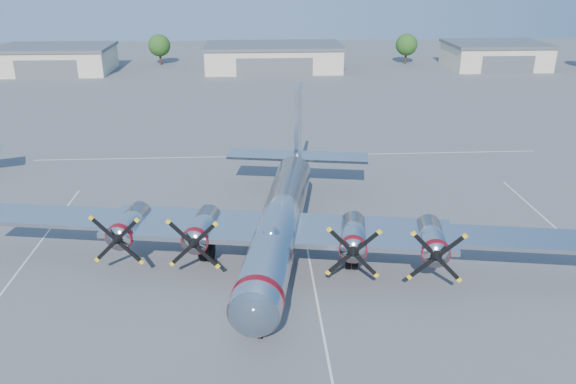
{
  "coord_description": "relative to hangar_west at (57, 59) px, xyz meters",
  "views": [
    {
      "loc": [
        -3.88,
        -38.57,
        21.57
      ],
      "look_at": [
        -1.31,
        5.85,
        3.2
      ],
      "focal_mm": 35.0,
      "sensor_mm": 36.0,
      "label": 1
    }
  ],
  "objects": [
    {
      "name": "ground",
      "position": [
        45.0,
        -81.96,
        -2.71
      ],
      "size": [
        260.0,
        260.0,
        0.0
      ],
      "primitive_type": "plane",
      "color": "#5B5B5D",
      "rests_on": "ground"
    },
    {
      "name": "parking_lines",
      "position": [
        45.0,
        -83.71,
        -2.71
      ],
      "size": [
        60.0,
        50.08,
        0.01
      ],
      "color": "silver",
      "rests_on": "ground"
    },
    {
      "name": "hangar_west",
      "position": [
        0.0,
        0.0,
        0.0
      ],
      "size": [
        22.6,
        14.6,
        5.4
      ],
      "color": "beige",
      "rests_on": "ground"
    },
    {
      "name": "hangar_center",
      "position": [
        45.0,
        -0.0,
        -0.0
      ],
      "size": [
        28.6,
        14.6,
        5.4
      ],
      "color": "beige",
      "rests_on": "ground"
    },
    {
      "name": "hangar_east",
      "position": [
        93.0,
        0.0,
        0.0
      ],
      "size": [
        20.6,
        14.6,
        5.4
      ],
      "color": "beige",
      "rests_on": "ground"
    },
    {
      "name": "tree_west",
      "position": [
        20.0,
        8.04,
        1.51
      ],
      "size": [
        4.8,
        4.8,
        6.64
      ],
      "color": "#382619",
      "rests_on": "ground"
    },
    {
      "name": "tree_east",
      "position": [
        75.0,
        6.04,
        1.51
      ],
      "size": [
        4.8,
        4.8,
        6.64
      ],
      "color": "#382619",
      "rests_on": "ground"
    },
    {
      "name": "main_bomber_b29",
      "position": [
        42.92,
        -80.82,
        -2.71
      ],
      "size": [
        52.01,
        39.76,
        10.46
      ],
      "primitive_type": null,
      "rotation": [
        0.0,
        0.0,
        -0.17
      ],
      "color": "silver",
      "rests_on": "ground"
    }
  ]
}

